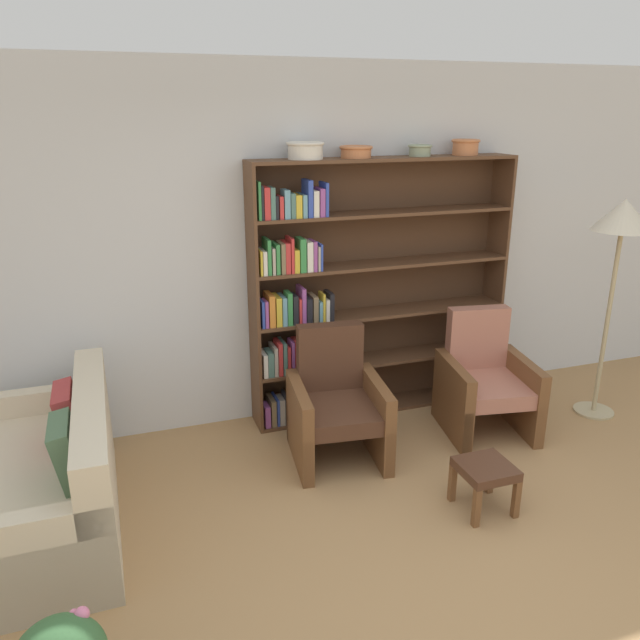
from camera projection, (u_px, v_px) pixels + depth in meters
The scene contains 12 objects.
ground_plane at pixel (473, 594), 3.25m from camera, with size 24.00×24.00×0.00m, color #A87F51.
wall_back at pixel (324, 246), 4.91m from camera, with size 12.00×0.06×2.75m.
bookshelf at pixel (354, 295), 4.93m from camera, with size 2.12×0.30×2.06m.
bowl_copper at pixel (305, 149), 4.44m from camera, with size 0.27×0.27×0.12m.
bowl_slate at pixel (356, 151), 4.56m from camera, with size 0.25×0.25×0.09m.
bowl_cream at pixel (420, 150), 4.72m from camera, with size 0.19×0.19×0.09m.
bowl_terracotta at pixel (465, 146), 4.84m from camera, with size 0.22×0.22×0.12m.
couch at pixel (51, 484), 3.68m from camera, with size 0.82×1.61×0.83m.
armchair_leather at pixel (336, 405), 4.46m from camera, with size 0.72×0.75×0.93m.
armchair_cushioned at pixel (485, 382), 4.84m from camera, with size 0.75×0.78×0.93m.
floor_lamp at pixel (622, 227), 4.71m from camera, with size 0.45×0.45×1.77m.
footstool at pixel (485, 473), 3.87m from camera, with size 0.32×0.32×0.32m.
Camera 1 is at (-1.61, -2.21, 2.40)m, focal length 35.00 mm.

